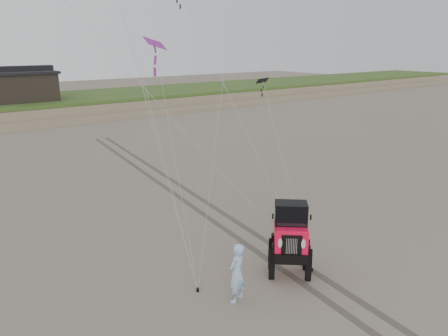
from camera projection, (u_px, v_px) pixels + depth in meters
The scene contains 8 objects.
ground at pixel (263, 267), 14.35m from camera, with size 160.00×160.00×0.00m, color #6B6054.
dune_ridge at pixel (0, 111), 42.52m from camera, with size 160.00×14.25×1.73m.
cabin at pixel (20, 85), 42.67m from camera, with size 6.40×5.40×3.35m.
jeep at pixel (290, 248), 13.61m from camera, with size 2.20×5.10×1.90m, color #FD0C36, non-canonical shape.
man at pixel (237, 273), 12.24m from camera, with size 0.64×0.42×1.76m, color #8199C7.
stake_main at pixel (198, 290), 12.91m from camera, with size 0.08×0.08×0.12m, color black.
stake_aux at pixel (312, 270), 14.07m from camera, with size 0.08×0.08×0.12m, color black.
tire_tracks at pixel (182, 192), 21.59m from camera, with size 5.22×29.74×0.01m.
Camera 1 is at (-8.96, -9.38, 7.06)m, focal length 35.00 mm.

